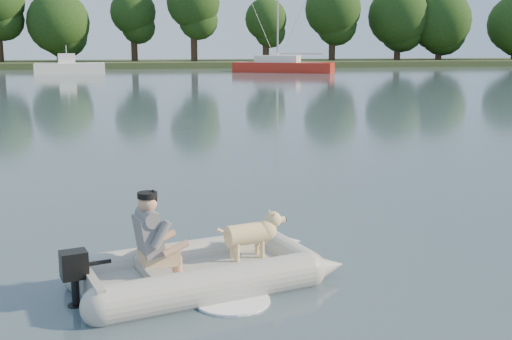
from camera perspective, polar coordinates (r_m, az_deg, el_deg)
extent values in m
plane|color=#4E616A|center=(7.95, -1.86, -8.18)|extent=(160.00, 160.00, 0.00)
cube|color=#47512D|center=(69.48, -8.69, 9.28)|extent=(160.00, 12.00, 0.70)
cylinder|color=#332316|center=(69.35, -17.04, 9.93)|extent=(0.70, 0.70, 2.94)
sphere|color=#264617|center=(69.36, -17.19, 12.42)|extent=(6.27, 6.27, 6.27)
cylinder|color=#332316|center=(69.40, -10.76, 10.52)|extent=(0.70, 0.70, 3.67)
sphere|color=#264617|center=(69.46, -10.88, 13.64)|extent=(4.69, 4.69, 4.69)
cylinder|color=#332316|center=(67.75, -5.53, 10.91)|extent=(0.70, 0.70, 4.29)
sphere|color=#264617|center=(67.86, -5.60, 14.64)|extent=(5.43, 5.43, 5.43)
cylinder|color=#332316|center=(68.96, 0.88, 10.52)|extent=(0.70, 0.70, 3.21)
sphere|color=#264617|center=(68.99, 0.89, 13.26)|extent=(4.41, 4.41, 4.41)
cylinder|color=#332316|center=(71.24, 6.77, 10.77)|extent=(0.70, 0.70, 3.94)
sphere|color=#264617|center=(71.32, 6.85, 14.02)|extent=(6.03, 6.03, 6.03)
cylinder|color=#332316|center=(73.95, 12.44, 10.44)|extent=(0.70, 0.70, 3.52)
sphere|color=#264617|center=(73.99, 12.57, 13.23)|extent=(6.68, 6.68, 6.68)
cylinder|color=#332316|center=(75.63, 15.92, 10.17)|extent=(0.70, 0.70, 3.21)
sphere|color=#264617|center=(75.66, 16.06, 12.67)|extent=(6.79, 6.79, 6.79)
cube|color=#B12114|center=(56.12, 2.45, 9.00)|extent=(8.81, 5.88, 1.06)
cube|color=white|center=(56.22, 1.92, 9.82)|extent=(4.19, 3.30, 0.64)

